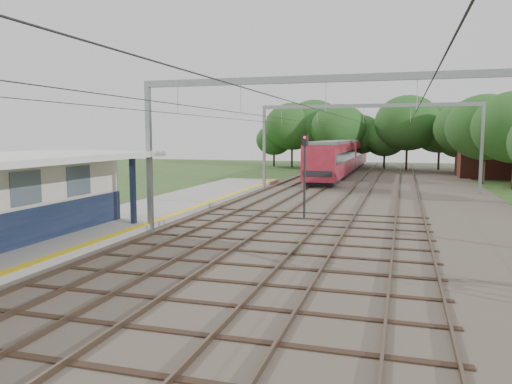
% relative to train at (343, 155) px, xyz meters
% --- Properties ---
extents(ballast_bed, '(18.00, 90.00, 0.10)m').
position_rel_train_xyz_m(ballast_bed, '(4.50, -23.77, -2.10)').
color(ballast_bed, '#473D33').
rests_on(ballast_bed, ground).
extents(platform, '(5.00, 52.00, 0.35)m').
position_rel_train_xyz_m(platform, '(-7.00, -39.77, -1.97)').
color(platform, gray).
rests_on(platform, ground).
extents(yellow_stripe, '(0.45, 52.00, 0.01)m').
position_rel_train_xyz_m(yellow_stripe, '(-4.75, -39.77, -1.79)').
color(yellow_stripe, yellow).
rests_on(yellow_stripe, platform).
extents(rail_tracks, '(11.80, 88.00, 0.15)m').
position_rel_train_xyz_m(rail_tracks, '(2.00, -23.77, -1.97)').
color(rail_tracks, brown).
rests_on(rail_tracks, ballast_bed).
extents(catenary_system, '(17.22, 88.00, 7.00)m').
position_rel_train_xyz_m(catenary_system, '(3.89, -28.49, 3.37)').
color(catenary_system, gray).
rests_on(catenary_system, ground).
extents(tree_band, '(31.72, 30.88, 8.82)m').
position_rel_train_xyz_m(tree_band, '(4.34, 3.35, 2.77)').
color(tree_band, '#382619').
rests_on(tree_band, ground).
extents(house_far, '(8.00, 6.12, 8.66)m').
position_rel_train_xyz_m(house_far, '(16.50, -1.77, 1.09)').
color(house_far, brown).
rests_on(house_far, ground).
extents(train, '(2.93, 36.50, 3.85)m').
position_rel_train_xyz_m(train, '(0.00, 0.00, 0.00)').
color(train, black).
rests_on(train, ballast_bed).
extents(signal_post, '(0.36, 0.32, 4.55)m').
position_rel_train_xyz_m(signal_post, '(1.85, -33.56, 0.76)').
color(signal_post, black).
rests_on(signal_post, ground).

